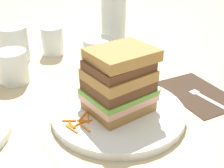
# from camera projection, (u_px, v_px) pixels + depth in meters

# --- Properties ---
(ground_plane) EXTENTS (3.00, 3.00, 0.00)m
(ground_plane) POSITION_uv_depth(u_px,v_px,m) (116.00, 113.00, 0.58)
(ground_plane) COLOR #C6B289
(main_plate) EXTENTS (0.26, 0.26, 0.02)m
(main_plate) POSITION_uv_depth(u_px,v_px,m) (120.00, 112.00, 0.57)
(main_plate) COLOR white
(main_plate) RESTS_ON ground_plane
(sandwich) EXTENTS (0.13, 0.11, 0.12)m
(sandwich) POSITION_uv_depth(u_px,v_px,m) (120.00, 81.00, 0.54)
(sandwich) COLOR #A87A42
(sandwich) RESTS_ON main_plate
(carrot_shred_0) EXTENTS (0.01, 0.03, 0.00)m
(carrot_shred_0) POSITION_uv_depth(u_px,v_px,m) (85.00, 128.00, 0.51)
(carrot_shred_0) COLOR orange
(carrot_shred_0) RESTS_ON main_plate
(carrot_shred_1) EXTENTS (0.01, 0.02, 0.00)m
(carrot_shred_1) POSITION_uv_depth(u_px,v_px,m) (70.00, 126.00, 0.52)
(carrot_shred_1) COLOR orange
(carrot_shred_1) RESTS_ON main_plate
(carrot_shred_2) EXTENTS (0.01, 0.03, 0.00)m
(carrot_shred_2) POSITION_uv_depth(u_px,v_px,m) (72.00, 129.00, 0.51)
(carrot_shred_2) COLOR orange
(carrot_shred_2) RESTS_ON main_plate
(carrot_shred_3) EXTENTS (0.02, 0.01, 0.00)m
(carrot_shred_3) POSITION_uv_depth(u_px,v_px,m) (86.00, 121.00, 0.53)
(carrot_shred_3) COLOR orange
(carrot_shred_3) RESTS_ON main_plate
(carrot_shred_4) EXTENTS (0.02, 0.01, 0.00)m
(carrot_shred_4) POSITION_uv_depth(u_px,v_px,m) (78.00, 124.00, 0.52)
(carrot_shred_4) COLOR orange
(carrot_shred_4) RESTS_ON main_plate
(carrot_shred_5) EXTENTS (0.02, 0.01, 0.00)m
(carrot_shred_5) POSITION_uv_depth(u_px,v_px,m) (82.00, 121.00, 0.53)
(carrot_shred_5) COLOR orange
(carrot_shred_5) RESTS_ON main_plate
(carrot_shred_6) EXTENTS (0.02, 0.02, 0.00)m
(carrot_shred_6) POSITION_uv_depth(u_px,v_px,m) (69.00, 121.00, 0.53)
(carrot_shred_6) COLOR orange
(carrot_shred_6) RESTS_ON main_plate
(carrot_shred_7) EXTENTS (0.03, 0.02, 0.00)m
(carrot_shred_7) POSITION_uv_depth(u_px,v_px,m) (84.00, 117.00, 0.54)
(carrot_shred_7) COLOR orange
(carrot_shred_7) RESTS_ON main_plate
(carrot_shred_8) EXTENTS (0.02, 0.03, 0.00)m
(carrot_shred_8) POSITION_uv_depth(u_px,v_px,m) (88.00, 119.00, 0.54)
(carrot_shred_8) COLOR orange
(carrot_shred_8) RESTS_ON main_plate
(carrot_shred_9) EXTENTS (0.01, 0.02, 0.00)m
(carrot_shred_9) POSITION_uv_depth(u_px,v_px,m) (72.00, 125.00, 0.52)
(carrot_shred_9) COLOR orange
(carrot_shred_9) RESTS_ON main_plate
(carrot_shred_10) EXTENTS (0.03, 0.01, 0.00)m
(carrot_shred_10) POSITION_uv_depth(u_px,v_px,m) (151.00, 97.00, 0.61)
(carrot_shred_10) COLOR orange
(carrot_shred_10) RESTS_ON main_plate
(carrot_shred_11) EXTENTS (0.02, 0.02, 0.00)m
(carrot_shred_11) POSITION_uv_depth(u_px,v_px,m) (156.00, 90.00, 0.63)
(carrot_shred_11) COLOR orange
(carrot_shred_11) RESTS_ON main_plate
(carrot_shred_12) EXTENTS (0.02, 0.02, 0.00)m
(carrot_shred_12) POSITION_uv_depth(u_px,v_px,m) (158.00, 92.00, 0.63)
(carrot_shred_12) COLOR orange
(carrot_shred_12) RESTS_ON main_plate
(carrot_shred_13) EXTENTS (0.03, 0.02, 0.00)m
(carrot_shred_13) POSITION_uv_depth(u_px,v_px,m) (152.00, 91.00, 0.63)
(carrot_shred_13) COLOR orange
(carrot_shred_13) RESTS_ON main_plate
(carrot_shred_14) EXTENTS (0.02, 0.01, 0.00)m
(carrot_shred_14) POSITION_uv_depth(u_px,v_px,m) (155.00, 91.00, 0.63)
(carrot_shred_14) COLOR orange
(carrot_shred_14) RESTS_ON main_plate
(carrot_shred_15) EXTENTS (0.00, 0.02, 0.00)m
(carrot_shred_15) POSITION_uv_depth(u_px,v_px,m) (148.00, 99.00, 0.60)
(carrot_shred_15) COLOR orange
(carrot_shred_15) RESTS_ON main_plate
(carrot_shred_16) EXTENTS (0.03, 0.02, 0.00)m
(carrot_shred_16) POSITION_uv_depth(u_px,v_px,m) (150.00, 90.00, 0.63)
(carrot_shred_16) COLOR orange
(carrot_shred_16) RESTS_ON main_plate
(carrot_shred_17) EXTENTS (0.02, 0.01, 0.00)m
(carrot_shred_17) POSITION_uv_depth(u_px,v_px,m) (154.00, 93.00, 0.62)
(carrot_shred_17) COLOR orange
(carrot_shred_17) RESTS_ON main_plate
(napkin_dark) EXTENTS (0.13, 0.18, 0.00)m
(napkin_dark) POSITION_uv_depth(u_px,v_px,m) (197.00, 93.00, 0.65)
(napkin_dark) COLOR #38281E
(napkin_dark) RESTS_ON ground_plane
(fork) EXTENTS (0.03, 0.17, 0.00)m
(fork) POSITION_uv_depth(u_px,v_px,m) (205.00, 96.00, 0.63)
(fork) COLOR silver
(fork) RESTS_ON napkin_dark
(knife) EXTENTS (0.03, 0.20, 0.00)m
(knife) POSITION_uv_depth(u_px,v_px,m) (44.00, 139.00, 0.51)
(knife) COLOR silver
(knife) RESTS_ON ground_plane
(juice_glass) EXTENTS (0.07, 0.07, 0.08)m
(juice_glass) POSITION_uv_depth(u_px,v_px,m) (98.00, 56.00, 0.75)
(juice_glass) COLOR white
(juice_glass) RESTS_ON ground_plane
(water_bottle) EXTENTS (0.07, 0.07, 0.29)m
(water_bottle) POSITION_uv_depth(u_px,v_px,m) (114.00, 8.00, 0.81)
(water_bottle) COLOR silver
(water_bottle) RESTS_ON ground_plane
(empty_tumbler_0) EXTENTS (0.08, 0.08, 0.10)m
(empty_tumbler_0) POSITION_uv_depth(u_px,v_px,m) (14.00, 44.00, 0.79)
(empty_tumbler_0) COLOR silver
(empty_tumbler_0) RESTS_ON ground_plane
(empty_tumbler_1) EXTENTS (0.06, 0.06, 0.08)m
(empty_tumbler_1) POSITION_uv_depth(u_px,v_px,m) (53.00, 41.00, 0.84)
(empty_tumbler_1) COLOR silver
(empty_tumbler_1) RESTS_ON ground_plane
(empty_tumbler_2) EXTENTS (0.07, 0.07, 0.08)m
(empty_tumbler_2) POSITION_uv_depth(u_px,v_px,m) (13.00, 67.00, 0.69)
(empty_tumbler_2) COLOR silver
(empty_tumbler_2) RESTS_ON ground_plane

